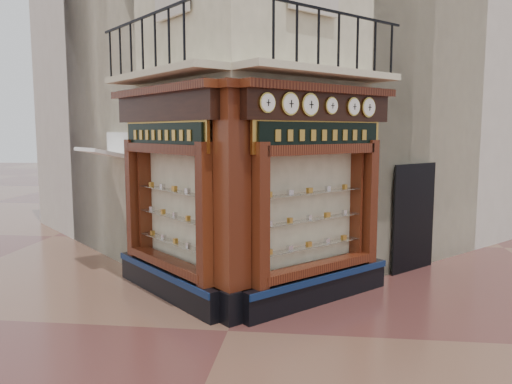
# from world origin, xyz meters

# --- Properties ---
(ground) EXTENTS (80.00, 80.00, 0.00)m
(ground) POSITION_xyz_m (0.00, 0.00, 0.00)
(ground) COLOR #502925
(ground) RESTS_ON ground
(main_building) EXTENTS (11.31, 11.31, 12.00)m
(main_building) POSITION_xyz_m (0.00, 6.16, 6.00)
(main_building) COLOR beige
(main_building) RESTS_ON ground
(neighbour_left) EXTENTS (11.31, 11.31, 11.00)m
(neighbour_left) POSITION_xyz_m (-2.47, 8.63, 5.50)
(neighbour_left) COLOR beige
(neighbour_left) RESTS_ON ground
(neighbour_right) EXTENTS (11.31, 11.31, 11.00)m
(neighbour_right) POSITION_xyz_m (2.47, 8.63, 5.50)
(neighbour_right) COLOR beige
(neighbour_right) RESTS_ON ground
(shopfront_left) EXTENTS (2.86, 2.86, 3.98)m
(shopfront_left) POSITION_xyz_m (-1.41, 1.57, 1.98)
(shopfront_left) COLOR black
(shopfront_left) RESTS_ON ground
(shopfront_right) EXTENTS (2.86, 2.86, 3.98)m
(shopfront_right) POSITION_xyz_m (1.41, 1.57, 1.98)
(shopfront_right) COLOR black
(shopfront_right) RESTS_ON ground
(corner_pilaster) EXTENTS (0.85, 0.85, 3.98)m
(corner_pilaster) POSITION_xyz_m (0.00, 0.50, 1.95)
(corner_pilaster) COLOR black
(corner_pilaster) RESTS_ON ground
(balcony) EXTENTS (5.94, 2.97, 1.03)m
(balcony) POSITION_xyz_m (0.00, 1.49, 4.22)
(balcony) COLOR beige
(balcony) RESTS_ON ground
(clock_a) EXTENTS (0.26, 0.26, 0.32)m
(clock_a) POSITION_xyz_m (0.58, 0.47, 3.62)
(clock_a) COLOR gold
(clock_a) RESTS_ON ground
(clock_b) EXTENTS (0.31, 0.31, 0.38)m
(clock_b) POSITION_xyz_m (0.92, 0.82, 3.62)
(clock_b) COLOR gold
(clock_b) RESTS_ON ground
(clock_c) EXTENTS (0.31, 0.31, 0.39)m
(clock_c) POSITION_xyz_m (1.25, 1.15, 3.62)
(clock_c) COLOR gold
(clock_c) RESTS_ON ground
(clock_d) EXTENTS (0.25, 0.25, 0.31)m
(clock_d) POSITION_xyz_m (1.62, 1.52, 3.62)
(clock_d) COLOR gold
(clock_d) RESTS_ON ground
(clock_e) EXTENTS (0.28, 0.28, 0.34)m
(clock_e) POSITION_xyz_m (2.04, 1.94, 3.62)
(clock_e) COLOR gold
(clock_e) RESTS_ON ground
(clock_f) EXTENTS (0.30, 0.30, 0.38)m
(clock_f) POSITION_xyz_m (2.34, 2.24, 3.62)
(clock_f) COLOR gold
(clock_f) RESTS_ON ground
(awning) EXTENTS (1.46, 1.46, 0.24)m
(awning) POSITION_xyz_m (-3.45, 3.24, 0.00)
(awning) COLOR white
(awning) RESTS_ON ground
(signboard_left) EXTENTS (2.20, 2.20, 0.59)m
(signboard_left) POSITION_xyz_m (-1.46, 1.51, 3.10)
(signboard_left) COLOR gold
(signboard_left) RESTS_ON ground
(signboard_right) EXTENTS (2.28, 2.28, 0.61)m
(signboard_right) POSITION_xyz_m (1.46, 1.51, 3.10)
(signboard_right) COLOR gold
(signboard_right) RESTS_ON ground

